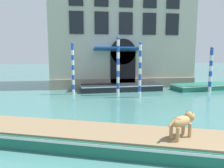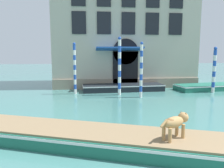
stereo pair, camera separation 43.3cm
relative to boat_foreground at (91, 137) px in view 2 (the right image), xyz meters
name	(u,v)px [view 2 (the right image)]	position (x,y,z in m)	size (l,w,h in m)	color
palazzo_left	(123,20)	(3.25, 14.18, 5.80)	(12.44, 7.40, 12.17)	#BCB29E
boat_foreground	(91,137)	(0.00, 0.00, 0.00)	(8.74, 4.70, 0.52)	#1E6651
dog_on_deck	(176,122)	(2.42, -0.98, 0.73)	(1.02, 0.68, 0.75)	tan
boat_moored_near_palazzo	(123,87)	(2.69, 10.06, 0.00)	(6.44, 1.98, 0.51)	black
boat_moored_far	(215,87)	(10.27, 9.85, -0.03)	(6.84, 2.75, 0.46)	#1E6651
mooring_pole_0	(214,70)	(9.36, 8.62, 1.47)	(0.25, 0.25, 3.44)	white
mooring_pole_1	(75,68)	(-1.02, 9.15, 1.60)	(0.20, 0.20, 3.72)	white
mooring_pole_2	(119,66)	(2.14, 8.41, 1.79)	(0.22, 0.22, 4.10)	white
mooring_pole_3	(141,70)	(3.46, 7.40, 1.60)	(0.20, 0.20, 3.71)	white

